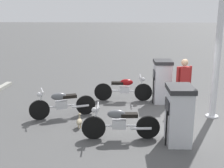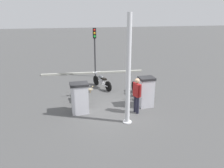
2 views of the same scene
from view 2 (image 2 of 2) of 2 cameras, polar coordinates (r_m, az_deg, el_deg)
ground_plane at (r=11.16m, az=0.34°, el=-6.35°), size 120.00×120.00×0.00m
fuel_pump_near at (r=11.23m, az=8.88°, el=-2.01°), size 0.69×0.78×1.57m
fuel_pump_far at (r=10.49m, az=-8.47°, el=-3.64°), size 0.69×0.87×1.52m
motorcycle_near_pump at (r=12.59m, az=6.97°, el=-1.19°), size 2.16×0.56×0.97m
motorcycle_far_pump at (r=12.01m, az=-8.24°, el=-2.36°), size 2.07×0.56×0.95m
motorcycle_extra at (r=13.94m, az=-2.74°, el=0.76°), size 1.99×0.91×0.95m
attendant_person at (r=10.36m, az=6.53°, el=-2.41°), size 0.57×0.31×1.74m
wandering_duck at (r=13.27m, az=-5.74°, el=-1.42°), size 0.18×0.40×0.40m
roadside_traffic_light at (r=16.03m, az=-4.55°, el=10.44°), size 0.39×0.27×3.60m
canopy_support_pole at (r=9.01m, az=4.29°, el=2.82°), size 0.40×0.40×4.67m
road_edge_kerb at (r=17.41m, az=-4.98°, el=2.96°), size 0.83×8.01×0.12m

